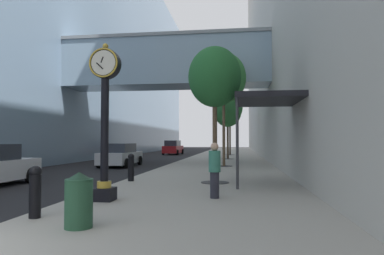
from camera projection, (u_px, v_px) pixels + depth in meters
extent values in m
plane|color=black|center=(186.00, 160.00, 31.21)|extent=(110.00, 110.00, 0.00)
cube|color=#9E998E|center=(226.00, 157.00, 33.72)|extent=(7.01, 80.00, 0.14)
cube|color=#758EA8|center=(73.00, 34.00, 36.37)|extent=(9.00, 80.00, 26.34)
cube|color=#849EB2|center=(167.00, 64.00, 25.66)|extent=(15.81, 3.20, 3.45)
cube|color=gray|center=(167.00, 40.00, 25.73)|extent=(15.81, 3.40, 0.24)
cube|color=black|center=(104.00, 194.00, 9.33)|extent=(0.55, 0.55, 0.35)
cylinder|color=gold|center=(104.00, 184.00, 9.34)|extent=(0.38, 0.38, 0.18)
cylinder|color=black|center=(105.00, 130.00, 9.40)|extent=(0.22, 0.22, 2.83)
cylinder|color=black|center=(105.00, 64.00, 9.46)|extent=(0.84, 0.28, 0.84)
torus|color=gold|center=(103.00, 63.00, 9.31)|extent=(0.82, 0.05, 0.82)
cylinder|color=silver|center=(103.00, 63.00, 9.32)|extent=(0.69, 0.01, 0.69)
cylinder|color=silver|center=(107.00, 65.00, 9.61)|extent=(0.69, 0.01, 0.69)
sphere|color=gold|center=(105.00, 46.00, 9.48)|extent=(0.16, 0.16, 0.16)
cube|color=black|center=(102.00, 60.00, 9.31)|extent=(0.09, 0.01, 0.17)
cube|color=black|center=(100.00, 66.00, 9.32)|extent=(0.21, 0.01, 0.20)
cylinder|color=black|center=(35.00, 196.00, 7.26)|extent=(0.24, 0.24, 0.91)
sphere|color=black|center=(35.00, 172.00, 7.28)|extent=(0.26, 0.26, 0.26)
cylinder|color=black|center=(131.00, 170.00, 13.76)|extent=(0.24, 0.24, 0.91)
sphere|color=black|center=(131.00, 157.00, 13.78)|extent=(0.26, 0.26, 0.26)
cylinder|color=#333335|center=(215.00, 182.00, 13.22)|extent=(1.10, 1.10, 0.02)
cylinder|color=brown|center=(215.00, 139.00, 13.28)|extent=(0.18, 0.18, 3.36)
ellipsoid|color=#23602D|center=(215.00, 77.00, 13.37)|extent=(2.08, 2.08, 2.39)
cylinder|color=#333335|center=(224.00, 166.00, 21.53)|extent=(1.10, 1.10, 0.02)
cylinder|color=brown|center=(224.00, 130.00, 21.61)|extent=(0.18, 0.18, 4.54)
ellipsoid|color=#387F3D|center=(224.00, 78.00, 21.73)|extent=(2.86, 2.86, 3.28)
cylinder|color=#333335|center=(228.00, 159.00, 29.84)|extent=(1.10, 1.10, 0.02)
cylinder|color=brown|center=(228.00, 140.00, 29.90)|extent=(0.18, 0.18, 3.29)
ellipsoid|color=#387F3D|center=(228.00, 111.00, 29.99)|extent=(2.41, 2.41, 2.77)
cylinder|color=#333335|center=(230.00, 155.00, 38.14)|extent=(1.10, 1.10, 0.02)
cylinder|color=#4C3D2D|center=(230.00, 136.00, 38.22)|extent=(0.18, 0.18, 4.23)
ellipsoid|color=#387F3D|center=(230.00, 108.00, 38.34)|extent=(2.85, 2.85, 3.28)
cylinder|color=#234C33|center=(79.00, 203.00, 6.45)|extent=(0.52, 0.52, 0.92)
cone|color=#183523|center=(79.00, 176.00, 6.47)|extent=(0.53, 0.53, 0.16)
cylinder|color=#23232D|center=(215.00, 185.00, 9.71)|extent=(0.35, 0.35, 0.75)
cylinder|color=#337560|center=(215.00, 161.00, 9.74)|extent=(0.46, 0.46, 0.60)
sphere|color=tan|center=(215.00, 147.00, 9.75)|extent=(0.23, 0.23, 0.23)
cube|color=black|center=(267.00, 100.00, 13.05)|extent=(2.40, 3.60, 0.20)
cylinder|color=#333338|center=(237.00, 142.00, 11.56)|extent=(0.10, 0.10, 3.20)
cylinder|color=#333338|center=(237.00, 141.00, 14.73)|extent=(0.10, 0.10, 3.20)
cylinder|color=black|center=(31.00, 175.00, 14.31)|extent=(0.24, 0.65, 0.64)
cube|color=#B7BABF|center=(121.00, 158.00, 23.22)|extent=(1.84, 4.71, 0.75)
cube|color=#282D38|center=(120.00, 148.00, 23.01)|extent=(1.60, 2.64, 0.61)
cylinder|color=black|center=(116.00, 160.00, 24.90)|extent=(0.23, 0.64, 0.64)
cylinder|color=black|center=(140.00, 160.00, 24.68)|extent=(0.23, 0.64, 0.64)
cylinder|color=black|center=(99.00, 163.00, 21.74)|extent=(0.23, 0.64, 0.64)
cylinder|color=black|center=(126.00, 163.00, 21.52)|extent=(0.23, 0.64, 0.64)
cube|color=#AD191E|center=(173.00, 149.00, 42.09)|extent=(1.89, 4.47, 0.85)
cube|color=#282D38|center=(173.00, 143.00, 41.90)|extent=(1.61, 2.52, 0.69)
cylinder|color=black|center=(169.00, 151.00, 43.70)|extent=(0.24, 0.65, 0.64)
cylinder|color=black|center=(182.00, 152.00, 43.41)|extent=(0.24, 0.65, 0.64)
cylinder|color=black|center=(163.00, 152.00, 40.75)|extent=(0.24, 0.65, 0.64)
cylinder|color=black|center=(177.00, 152.00, 40.46)|extent=(0.24, 0.65, 0.64)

